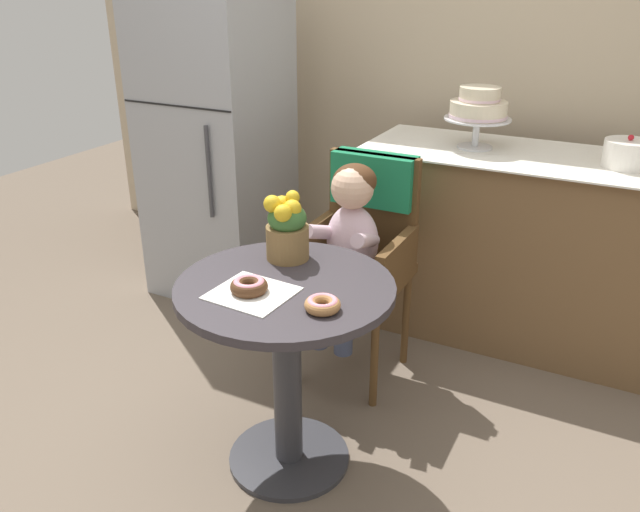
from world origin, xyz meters
TOP-DOWN VIEW (x-y plane):
  - ground_plane at (0.00, 0.00)m, footprint 8.00×8.00m
  - back_wall at (0.00, 1.85)m, footprint 4.80×0.10m
  - cafe_table at (0.00, 0.00)m, footprint 0.72×0.72m
  - wicker_chair at (-0.03, 0.72)m, footprint 0.42×0.45m
  - seated_child at (-0.03, 0.56)m, footprint 0.27×0.32m
  - paper_napkin at (-0.06, -0.11)m, footprint 0.26×0.24m
  - donut_front at (-0.07, -0.10)m, footprint 0.12×0.12m
  - donut_mid at (0.19, -0.10)m, footprint 0.11×0.11m
  - flower_vase at (-0.09, 0.18)m, footprint 0.15×0.15m
  - display_counter at (0.55, 1.30)m, footprint 1.56×0.62m
  - tiered_cake_stand at (0.26, 1.30)m, footprint 0.30×0.30m
  - round_layer_cake at (0.89, 1.28)m, footprint 0.20×0.20m
  - refrigerator at (-1.05, 1.10)m, footprint 0.64×0.63m

SIDE VIEW (x-z plane):
  - ground_plane at x=0.00m, z-range 0.00..0.00m
  - display_counter at x=0.55m, z-range 0.00..0.90m
  - cafe_table at x=0.00m, z-range 0.15..0.87m
  - wicker_chair at x=-0.03m, z-range 0.16..1.12m
  - seated_child at x=-0.03m, z-range 0.31..1.04m
  - paper_napkin at x=-0.06m, z-range 0.72..0.72m
  - donut_mid at x=0.19m, z-range 0.72..0.76m
  - donut_front at x=-0.07m, z-range 0.72..0.77m
  - flower_vase at x=-0.09m, z-range 0.71..0.96m
  - refrigerator at x=-1.05m, z-range 0.00..1.70m
  - round_layer_cake at x=0.89m, z-range 0.89..1.02m
  - tiered_cake_stand at x=0.26m, z-range 0.94..1.22m
  - back_wall at x=0.00m, z-range 0.00..2.70m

